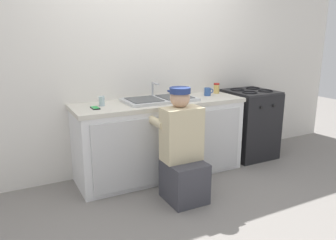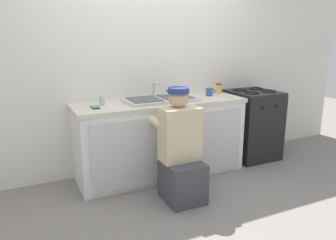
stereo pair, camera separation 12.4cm
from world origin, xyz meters
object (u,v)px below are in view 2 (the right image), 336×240
condiment_jar (219,89)px  water_glass (102,101)px  plumber_person (181,155)px  coffee_mug (209,92)px  cell_phone (95,107)px  sink_double_basin (160,99)px  stove_range (252,124)px

condiment_jar → water_glass: 1.50m
plumber_person → coffee_mug: bearing=42.7°
cell_phone → water_glass: 0.15m
sink_double_basin → coffee_mug: 0.67m
stove_range → water_glass: 2.02m
condiment_jar → coffee_mug: 0.20m
plumber_person → cell_phone: plumber_person is taller
plumber_person → water_glass: 1.00m
condiment_jar → water_glass: (-1.50, -0.07, -0.01)m
stove_range → cell_phone: 2.10m
condiment_jar → plumber_person: bearing=-140.5°
plumber_person → cell_phone: 0.98m
cell_phone → sink_double_basin: bearing=4.3°
stove_range → water_glass: size_ratio=8.99×
condiment_jar → stove_range: bearing=-14.1°
cell_phone → water_glass: (0.10, 0.10, 0.04)m
sink_double_basin → stove_range: sink_double_basin is taller
stove_range → coffee_mug: size_ratio=7.13×
plumber_person → water_glass: bearing=129.9°
stove_range → condiment_jar: bearing=165.9°
coffee_mug → sink_double_basin: bearing=-176.8°
cell_phone → plumber_person: bearing=-41.2°
sink_double_basin → coffee_mug: size_ratio=6.35×
stove_range → condiment_jar: (-0.47, 0.12, 0.49)m
plumber_person → condiment_jar: (0.92, 0.76, 0.47)m
cell_phone → coffee_mug: coffee_mug is taller
sink_double_basin → water_glass: 0.65m
condiment_jar → water_glass: size_ratio=1.28×
cell_phone → water_glass: bearing=44.8°
water_glass → sink_double_basin: bearing=-3.7°
stove_range → water_glass: bearing=178.7°
plumber_person → condiment_jar: size_ratio=8.63×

